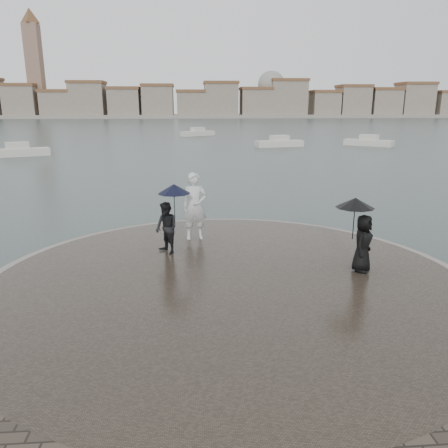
{
  "coord_description": "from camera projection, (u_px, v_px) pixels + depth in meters",
  "views": [
    {
      "loc": [
        -0.9,
        -6.66,
        4.58
      ],
      "look_at": [
        0.0,
        4.8,
        1.45
      ],
      "focal_mm": 35.0,
      "sensor_mm": 36.0,
      "label": 1
    }
  ],
  "objects": [
    {
      "name": "statue",
      "position": [
        195.0,
        206.0,
        14.03
      ],
      "size": [
        0.85,
        0.61,
        2.17
      ],
      "primitive_type": "imported",
      "rotation": [
        0.0,
        0.0,
        0.12
      ],
      "color": "silver",
      "rests_on": "quay_tip"
    },
    {
      "name": "visitor_left",
      "position": [
        169.0,
        217.0,
        12.68
      ],
      "size": [
        1.18,
        1.05,
        2.04
      ],
      "color": "black",
      "rests_on": "quay_tip"
    },
    {
      "name": "kerb_ring",
      "position": [
        228.0,
        287.0,
        11.01
      ],
      "size": [
        12.5,
        12.5,
        0.32
      ],
      "primitive_type": "cylinder",
      "color": "gray",
      "rests_on": "ground"
    },
    {
      "name": "far_skyline",
      "position": [
        174.0,
        102.0,
        160.3
      ],
      "size": [
        260.0,
        20.0,
        37.0
      ],
      "color": "gray",
      "rests_on": "ground"
    },
    {
      "name": "visitor_right",
      "position": [
        360.0,
        230.0,
        11.27
      ],
      "size": [
        1.17,
        1.04,
        1.95
      ],
      "color": "black",
      "rests_on": "quay_tip"
    },
    {
      "name": "quay_tip",
      "position": [
        228.0,
        286.0,
        11.0
      ],
      "size": [
        11.9,
        11.9,
        0.36
      ],
      "primitive_type": "cylinder",
      "color": "#2D261E",
      "rests_on": "ground"
    },
    {
      "name": "boats",
      "position": [
        224.0,
        142.0,
        52.21
      ],
      "size": [
        42.25,
        30.89,
        1.5
      ],
      "color": "beige",
      "rests_on": "ground"
    },
    {
      "name": "ground",
      "position": [
        245.0,
        375.0,
        7.68
      ],
      "size": [
        400.0,
        400.0,
        0.0
      ],
      "primitive_type": "plane",
      "color": "#2B3835",
      "rests_on": "ground"
    }
  ]
}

